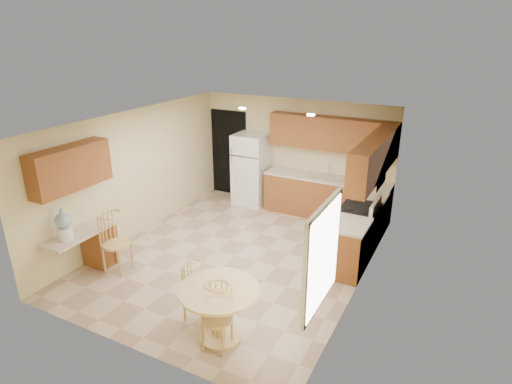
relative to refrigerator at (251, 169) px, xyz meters
The scene contains 30 objects.
floor 2.71m from the refrigerator, 68.40° to the right, with size 5.50×5.50×0.00m, color #C3AA8D.
ceiling 3.07m from the refrigerator, 68.40° to the right, with size 4.50×5.50×0.02m, color white.
wall_back 1.09m from the refrigerator, 20.23° to the left, with size 4.50×0.02×2.50m, color beige.
wall_front 5.25m from the refrigerator, 79.55° to the right, with size 4.50×0.02×2.50m, color beige.
wall_left 2.76m from the refrigerator, 118.44° to the right, with size 0.02×5.50×2.50m, color beige.
wall_right 4.02m from the refrigerator, 36.87° to the right, with size 0.02×5.50×2.50m, color beige.
doorway 0.89m from the refrigerator, 157.27° to the left, with size 0.90×0.02×2.10m, color black.
base_cab_back 1.87m from the refrigerator, ahead, with size 2.75×0.60×0.87m, color #945325.
counter_back 1.83m from the refrigerator, ahead, with size 2.75×0.63×0.04m, color beige.
base_cab_right_a 2.98m from the refrigerator, 10.64° to the right, with size 0.60×0.59×0.87m, color #945325.
counter_right_a 2.95m from the refrigerator, 10.64° to the right, with size 0.63×0.59×0.04m, color beige.
base_cab_right_b 3.55m from the refrigerator, 34.59° to the right, with size 0.60×0.80×0.87m, color #945325.
counter_right_b 3.52m from the refrigerator, 34.59° to the right, with size 0.63×0.80×0.04m, color beige.
upper_cab_back 2.09m from the refrigerator, ahead, with size 2.75×0.33×0.70m, color #945325.
upper_cab_right 3.41m from the refrigerator, 21.41° to the right, with size 0.33×2.42×0.70m, color #945325.
upper_cab_left 4.28m from the refrigerator, 105.84° to the right, with size 0.33×1.40×0.70m, color #945325.
sink 1.80m from the refrigerator, ahead, with size 0.78×0.44×0.01m, color silver.
range_hood 3.24m from the refrigerator, 22.46° to the right, with size 0.50×0.76×0.14m, color silver.
desk_pedestal 3.89m from the refrigerator, 105.76° to the right, with size 0.48×0.42×0.72m, color #945325.
desk_top 4.23m from the refrigerator, 104.36° to the right, with size 0.50×1.20×0.04m, color beige.
window 5.35m from the refrigerator, 53.21° to the right, with size 0.06×1.12×1.30m.
can_light_a 2.09m from the refrigerator, 69.44° to the right, with size 0.14×0.14×0.02m, color white.
can_light_b 2.75m from the refrigerator, 32.96° to the right, with size 0.14×0.14×0.02m, color white.
refrigerator is the anchor object (origin of this frame).
stove 3.15m from the refrigerator, 22.99° to the right, with size 0.65×0.76×1.09m.
dining_table 4.85m from the refrigerator, 66.97° to the right, with size 1.07×1.07×0.79m.
chair_table_a 4.50m from the refrigerator, 72.61° to the right, with size 0.38×0.49×0.86m.
chair_table_b 5.08m from the refrigerator, 67.49° to the right, with size 0.40×0.40×0.90m.
chair_desk 3.91m from the refrigerator, 98.84° to the right, with size 0.46×0.60×1.04m.
water_crock 4.49m from the refrigerator, 103.54° to the right, with size 0.25×0.25×0.52m.
Camera 1 is at (3.52, -6.00, 3.93)m, focal length 30.00 mm.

